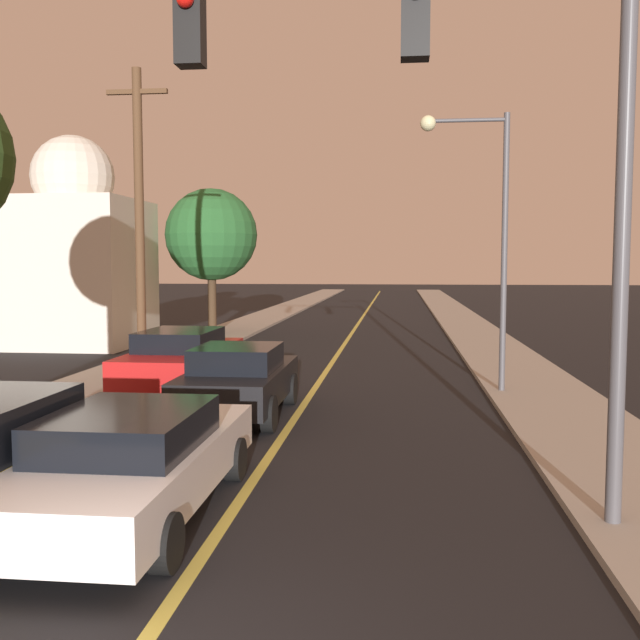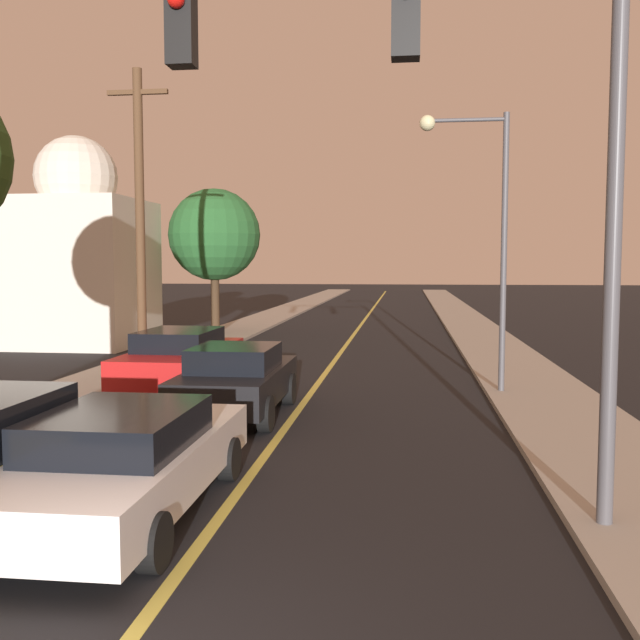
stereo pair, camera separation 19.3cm
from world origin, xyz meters
name	(u,v)px [view 2 (the right image)]	position (x,y,z in m)	size (l,w,h in m)	color
road_surface	(367,317)	(0.00, 36.00, 0.01)	(8.15, 80.00, 0.01)	black
sidewalk_left	(275,315)	(-5.32, 36.00, 0.06)	(2.50, 80.00, 0.12)	#9E998E
sidewalk_right	(461,317)	(5.32, 36.00, 0.06)	(2.50, 80.00, 0.12)	#9E998E
car_near_lane_front	(125,459)	(-1.14, 3.53, 0.70)	(1.99, 4.90, 1.34)	white
car_near_lane_second	(237,379)	(-1.14, 9.22, 0.75)	(1.91, 4.20, 1.44)	black
car_outer_lane_second	(182,361)	(-2.93, 11.27, 0.82)	(1.91, 4.85, 1.55)	red
traffic_signal_mast	(445,105)	(2.62, 3.66, 4.83)	(5.83, 0.42, 6.54)	#47474C
streetlamp_right	(482,210)	(3.91, 12.18, 4.27)	(2.02, 0.36, 6.34)	#47474C
utility_pole_left	(140,218)	(-4.67, 13.38, 4.24)	(1.60, 0.24, 7.92)	#513823
tree_left_far	(214,235)	(-5.83, 24.86, 4.25)	(3.86, 3.86, 6.08)	#3D2B1C
domed_building_left	(78,256)	(-9.95, 20.83, 3.35)	(4.76, 4.76, 7.75)	beige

